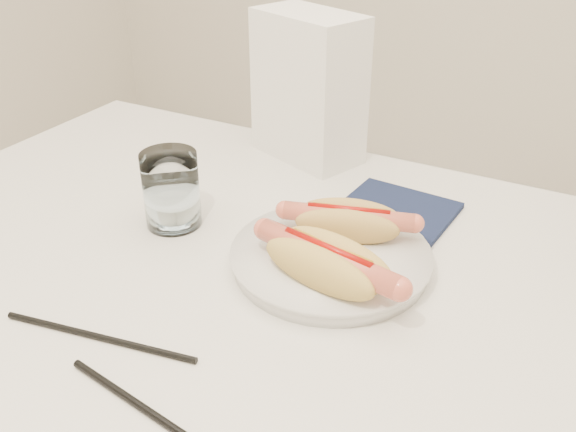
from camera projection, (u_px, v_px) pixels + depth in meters
The scene contains 9 objects.
table at pixel (267, 310), 0.82m from camera, with size 1.20×0.80×0.75m.
plate at pixel (331, 260), 0.79m from camera, with size 0.24×0.24×0.02m, color white.
hotdog_left at pixel (348, 221), 0.81m from camera, with size 0.17×0.10×0.05m.
hotdog_right at pixel (327, 263), 0.73m from camera, with size 0.19×0.10×0.05m.
water_glass at pixel (171, 190), 0.87m from camera, with size 0.08×0.08×0.11m, color white.
chopstick_near at pixel (99, 337), 0.68m from camera, with size 0.01×0.01×0.23m, color black.
chopstick_far at pixel (162, 420), 0.58m from camera, with size 0.01×0.01×0.25m, color black.
napkin_box at pixel (308, 87), 1.04m from camera, with size 0.18×0.10×0.24m, color white.
navy_napkin at pixel (394, 213), 0.91m from camera, with size 0.16×0.16×0.01m, color #121A38.
Camera 1 is at (0.33, -0.56, 1.20)m, focal length 39.40 mm.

